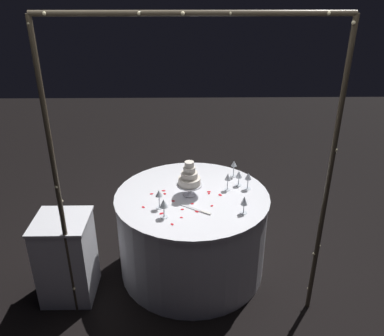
% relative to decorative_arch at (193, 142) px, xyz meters
% --- Properties ---
extents(ground_plane, '(12.00, 12.00, 0.00)m').
position_rel_decorative_arch_xyz_m(ground_plane, '(0.00, -0.51, -1.50)').
color(ground_plane, black).
extents(decorative_arch, '(1.98, 0.06, 2.33)m').
position_rel_decorative_arch_xyz_m(decorative_arch, '(0.00, 0.00, 0.00)').
color(decorative_arch, '#473D2D').
rests_on(decorative_arch, ground).
extents(main_table, '(1.35, 1.35, 0.79)m').
position_rel_decorative_arch_xyz_m(main_table, '(0.00, -0.51, -1.10)').
color(main_table, white).
rests_on(main_table, ground).
extents(side_table, '(0.44, 0.44, 0.75)m').
position_rel_decorative_arch_xyz_m(side_table, '(1.06, -0.20, -1.12)').
color(side_table, white).
rests_on(side_table, ground).
extents(tiered_cake, '(0.22, 0.22, 0.32)m').
position_rel_decorative_arch_xyz_m(tiered_cake, '(0.02, -0.52, -0.54)').
color(tiered_cake, silver).
rests_on(tiered_cake, main_table).
extents(wine_glass_0, '(0.06, 0.06, 0.15)m').
position_rel_decorative_arch_xyz_m(wine_glass_0, '(-0.41, -0.21, -0.60)').
color(wine_glass_0, silver).
rests_on(wine_glass_0, main_table).
extents(wine_glass_1, '(0.06, 0.06, 0.17)m').
position_rel_decorative_arch_xyz_m(wine_glass_1, '(0.27, -0.30, -0.58)').
color(wine_glass_1, silver).
rests_on(wine_glass_1, main_table).
extents(wine_glass_2, '(0.07, 0.07, 0.16)m').
position_rel_decorative_arch_xyz_m(wine_glass_2, '(0.23, -0.16, -0.59)').
color(wine_glass_2, silver).
rests_on(wine_glass_2, main_table).
extents(wine_glass_3, '(0.06, 0.06, 0.15)m').
position_rel_decorative_arch_xyz_m(wine_glass_3, '(-0.43, -0.69, -0.60)').
color(wine_glass_3, silver).
rests_on(wine_glass_3, main_table).
extents(wine_glass_4, '(0.06, 0.06, 0.16)m').
position_rel_decorative_arch_xyz_m(wine_glass_4, '(-0.40, -0.87, -0.59)').
color(wine_glass_4, silver).
rests_on(wine_glass_4, main_table).
extents(wine_glass_5, '(0.06, 0.06, 0.16)m').
position_rel_decorative_arch_xyz_m(wine_glass_5, '(-0.32, -0.61, -0.59)').
color(wine_glass_5, silver).
rests_on(wine_glass_5, main_table).
extents(wine_glass_6, '(0.06, 0.06, 0.16)m').
position_rel_decorative_arch_xyz_m(wine_glass_6, '(-0.50, -0.62, -0.59)').
color(wine_glass_6, silver).
rests_on(wine_glass_6, main_table).
extents(cake_knife, '(0.26, 0.18, 0.01)m').
position_rel_decorative_arch_xyz_m(cake_knife, '(-0.04, -0.26, -0.70)').
color(cake_knife, silver).
rests_on(cake_knife, main_table).
extents(rose_petal_0, '(0.03, 0.03, 0.00)m').
position_rel_decorative_arch_xyz_m(rose_petal_0, '(0.16, -0.41, -0.70)').
color(rose_petal_0, red).
rests_on(rose_petal_0, main_table).
extents(rose_petal_1, '(0.04, 0.05, 0.00)m').
position_rel_decorative_arch_xyz_m(rose_petal_1, '(-0.24, -0.51, -0.70)').
color(rose_petal_1, red).
rests_on(rose_petal_1, main_table).
extents(rose_petal_2, '(0.03, 0.02, 0.00)m').
position_rel_decorative_arch_xyz_m(rose_petal_2, '(0.09, -0.15, -0.70)').
color(rose_petal_2, red).
rests_on(rose_petal_2, main_table).
extents(rose_petal_3, '(0.03, 0.03, 0.00)m').
position_rel_decorative_arch_xyz_m(rose_petal_3, '(-0.16, -0.33, -0.70)').
color(rose_petal_3, red).
rests_on(rose_petal_3, main_table).
extents(rose_petal_4, '(0.03, 0.02, 0.00)m').
position_rel_decorative_arch_xyz_m(rose_petal_4, '(0.00, -0.36, -0.70)').
color(rose_petal_4, red).
rests_on(rose_petal_4, main_table).
extents(rose_petal_5, '(0.04, 0.04, 0.00)m').
position_rel_decorative_arch_xyz_m(rose_petal_5, '(-0.03, -0.24, -0.70)').
color(rose_petal_5, red).
rests_on(rose_petal_5, main_table).
extents(rose_petal_6, '(0.04, 0.03, 0.00)m').
position_rel_decorative_arch_xyz_m(rose_petal_6, '(-0.15, -0.57, -0.70)').
color(rose_petal_6, red).
rests_on(rose_petal_6, main_table).
extents(rose_petal_7, '(0.04, 0.04, 0.00)m').
position_rel_decorative_arch_xyz_m(rose_petal_7, '(0.25, -0.21, -0.70)').
color(rose_petal_7, red).
rests_on(rose_petal_7, main_table).
extents(rose_petal_8, '(0.03, 0.04, 0.00)m').
position_rel_decorative_arch_xyz_m(rose_petal_8, '(0.24, -0.54, -0.70)').
color(rose_petal_8, red).
rests_on(rose_petal_8, main_table).
extents(rose_petal_9, '(0.03, 0.03, 0.00)m').
position_rel_decorative_arch_xyz_m(rose_petal_9, '(0.08, -0.27, -0.70)').
color(rose_petal_9, red).
rests_on(rose_petal_9, main_table).
extents(rose_petal_10, '(0.04, 0.03, 0.00)m').
position_rel_decorative_arch_xyz_m(rose_petal_10, '(0.35, -0.54, -0.70)').
color(rose_petal_10, red).
rests_on(rose_petal_10, main_table).
extents(rose_petal_11, '(0.03, 0.04, 0.00)m').
position_rel_decorative_arch_xyz_m(rose_petal_11, '(0.16, -0.06, -0.70)').
color(rose_petal_11, red).
rests_on(rose_petal_11, main_table).
extents(rose_petal_12, '(0.04, 0.04, 0.00)m').
position_rel_decorative_arch_xyz_m(rose_petal_12, '(0.41, -0.31, -0.70)').
color(rose_petal_12, red).
rests_on(rose_petal_12, main_table).
extents(rose_petal_13, '(0.04, 0.03, 0.00)m').
position_rel_decorative_arch_xyz_m(rose_petal_13, '(0.25, -0.59, -0.70)').
color(rose_petal_13, red).
rests_on(rose_petal_13, main_table).
extents(rose_petal_14, '(0.03, 0.03, 0.00)m').
position_rel_decorative_arch_xyz_m(rose_petal_14, '(-0.15, -0.53, -0.70)').
color(rose_petal_14, red).
rests_on(rose_petal_14, main_table).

